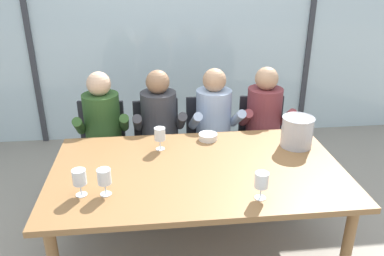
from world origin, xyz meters
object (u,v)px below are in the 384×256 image
wine_glass_center_pour (79,178)px  wine_glass_by_right_taster (261,181)px  person_pale_blue_shirt (215,126)px  chair_center (209,137)px  ice_bucket_primary (297,131)px  person_maroon_top (265,124)px  person_olive_shirt (103,131)px  wine_glass_near_bucket (160,134)px  tasting_bowl (208,137)px  dining_table (197,176)px  chair_left_of_center (158,140)px  chair_right_of_center (261,136)px  person_charcoal_jacket (160,128)px  chair_near_curtain (101,142)px  wine_glass_by_left_taster (104,178)px

wine_glass_center_pour → wine_glass_by_right_taster: bearing=-8.0°
person_pale_blue_shirt → chair_center: bearing=98.8°
ice_bucket_primary → person_maroon_top: bearing=96.4°
person_olive_shirt → wine_glass_near_bucket: bearing=-52.5°
person_olive_shirt → chair_center: bearing=3.7°
tasting_bowl → person_olive_shirt: bearing=154.8°
person_olive_shirt → wine_glass_by_right_taster: 1.66m
dining_table → tasting_bowl: bearing=72.8°
wine_glass_near_bucket → wine_glass_center_pour: same height
person_olive_shirt → wine_glass_by_right_taster: (1.07, -1.26, 0.18)m
chair_left_of_center → person_pale_blue_shirt: bearing=-19.7°
chair_right_of_center → person_pale_blue_shirt: size_ratio=0.73×
ice_bucket_primary → wine_glass_by_right_taster: bearing=-124.7°
ice_bucket_primary → wine_glass_center_pour: 1.63m
chair_center → person_pale_blue_shirt: (0.03, -0.15, 0.17)m
person_charcoal_jacket → wine_glass_center_pour: 1.24m
chair_near_curtain → chair_right_of_center: (1.52, -0.02, 0.00)m
person_olive_shirt → tasting_bowl: 0.97m
wine_glass_by_right_taster → wine_glass_center_pour: bearing=172.0°
chair_right_of_center → wine_glass_by_left_taster: size_ratio=5.02×
person_pale_blue_shirt → wine_glass_by_left_taster: (-0.87, -1.12, 0.18)m
person_maroon_top → wine_glass_by_right_taster: bearing=-102.9°
chair_near_curtain → ice_bucket_primary: ice_bucket_primary is taller
wine_glass_center_pour → person_pale_blue_shirt: bearing=47.6°
wine_glass_near_bucket → wine_glass_by_right_taster: 0.93m
person_charcoal_jacket → wine_glass_center_pour: person_charcoal_jacket is taller
chair_center → person_charcoal_jacket: person_charcoal_jacket is taller
dining_table → person_pale_blue_shirt: 0.90m
dining_table → wine_glass_near_bucket: wine_glass_near_bucket is taller
dining_table → wine_glass_center_pour: bearing=-161.3°
chair_near_curtain → person_charcoal_jacket: bearing=-7.6°
chair_center → wine_glass_center_pour: size_ratio=5.02×
dining_table → person_olive_shirt: person_olive_shirt is taller
person_maroon_top → ice_bucket_primary: (0.07, -0.59, 0.18)m
person_charcoal_jacket → chair_center: bearing=16.3°
tasting_bowl → wine_glass_by_left_taster: (-0.74, -0.71, 0.09)m
chair_center → ice_bucket_primary: (0.56, -0.74, 0.36)m
chair_center → tasting_bowl: size_ratio=5.87×
wine_glass_by_left_taster → dining_table: bearing=23.7°
person_olive_shirt → dining_table: bearing=-54.3°
chair_right_of_center → person_pale_blue_shirt: person_pale_blue_shirt is taller
dining_table → wine_glass_near_bucket: size_ratio=11.55×
person_charcoal_jacket → wine_glass_near_bucket: size_ratio=6.86×
wine_glass_by_left_taster → chair_right_of_center: bearing=42.6°
chair_center → chair_right_of_center: size_ratio=1.00×
tasting_bowl → wine_glass_by_left_taster: bearing=-136.1°
wine_glass_by_left_taster → wine_glass_by_right_taster: (0.93, -0.14, 0.00)m
wine_glass_by_left_taster → chair_left_of_center: bearing=74.3°
chair_near_curtain → person_maroon_top: person_maroon_top is taller
chair_right_of_center → ice_bucket_primary: 0.79m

